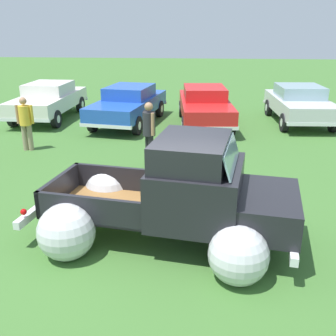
{
  "coord_description": "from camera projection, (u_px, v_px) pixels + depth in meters",
  "views": [
    {
      "loc": [
        0.67,
        -6.22,
        3.65
      ],
      "look_at": [
        0.0,
        1.65,
        0.75
      ],
      "focal_mm": 41.94,
      "sensor_mm": 36.0,
      "label": 1
    }
  ],
  "objects": [
    {
      "name": "show_car_0",
      "position": [
        49.0,
        99.0,
        15.91
      ],
      "size": [
        1.97,
        4.56,
        1.43
      ],
      "rotation": [
        0.0,
        0.0,
        -1.59
      ],
      "color": "black",
      "rests_on": "ground"
    },
    {
      "name": "spectator_1",
      "position": [
        25.0,
        121.0,
        11.79
      ],
      "size": [
        0.53,
        0.35,
        1.62
      ],
      "rotation": [
        0.0,
        0.0,
        4.75
      ],
      "color": "gray",
      "rests_on": "ground"
    },
    {
      "name": "show_car_1",
      "position": [
        129.0,
        103.0,
        15.09
      ],
      "size": [
        2.58,
        4.92,
        1.43
      ],
      "rotation": [
        0.0,
        0.0,
        -1.73
      ],
      "color": "black",
      "rests_on": "ground"
    },
    {
      "name": "show_car_2",
      "position": [
        205.0,
        104.0,
        14.89
      ],
      "size": [
        2.23,
        4.83,
        1.43
      ],
      "rotation": [
        0.0,
        0.0,
        -1.48
      ],
      "color": "black",
      "rests_on": "ground"
    },
    {
      "name": "spectator_0",
      "position": [
        149.0,
        130.0,
        10.5
      ],
      "size": [
        0.47,
        0.49,
        1.73
      ],
      "rotation": [
        0.0,
        0.0,
        0.59
      ],
      "color": "black",
      "rests_on": "ground"
    },
    {
      "name": "show_car_3",
      "position": [
        299.0,
        103.0,
        15.2
      ],
      "size": [
        2.14,
        4.34,
        1.43
      ],
      "rotation": [
        0.0,
        0.0,
        -1.52
      ],
      "color": "black",
      "rests_on": "ground"
    },
    {
      "name": "ground_plane",
      "position": [
        160.0,
        238.0,
        7.13
      ],
      "size": [
        80.0,
        80.0,
        0.0
      ],
      "primitive_type": "plane",
      "color": "#3D6B2D"
    },
    {
      "name": "vintage_pickup_truck",
      "position": [
        182.0,
        202.0,
        6.78
      ],
      "size": [
        4.85,
        3.31,
        1.96
      ],
      "rotation": [
        0.0,
        0.0,
        -0.16
      ],
      "color": "black",
      "rests_on": "ground"
    }
  ]
}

